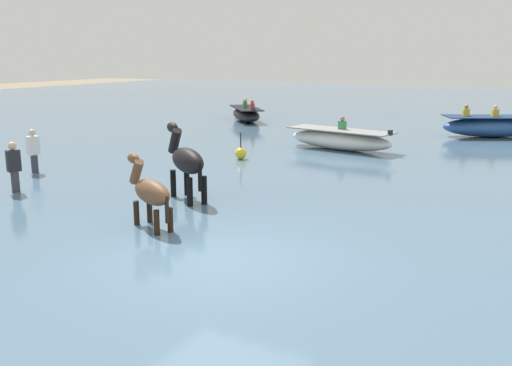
{
  "coord_description": "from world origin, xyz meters",
  "views": [
    {
      "loc": [
        5.21,
        -7.8,
        3.79
      ],
      "look_at": [
        -1.35,
        3.56,
        0.84
      ],
      "focal_mm": 40.71,
      "sensor_mm": 36.0,
      "label": 1
    }
  ],
  "objects_px": {
    "person_wading_close": "(14,172)",
    "person_spectator_far": "(34,155)",
    "boat_far_offshore": "(493,126)",
    "boat_near_starboard": "(246,114)",
    "horse_lead_black": "(186,162)",
    "channel_buoy": "(241,153)",
    "horse_trailing_bay": "(150,194)",
    "boat_distant_east": "(340,139)"
  },
  "relations": [
    {
      "from": "channel_buoy",
      "to": "person_wading_close",
      "type": "bearing_deg",
      "value": -110.14
    },
    {
      "from": "horse_lead_black",
      "to": "channel_buoy",
      "type": "xyz_separation_m",
      "value": [
        -1.72,
        5.29,
        -0.71
      ]
    },
    {
      "from": "boat_far_offshore",
      "to": "boat_distant_east",
      "type": "bearing_deg",
      "value": -124.72
    },
    {
      "from": "boat_distant_east",
      "to": "boat_far_offshore",
      "type": "xyz_separation_m",
      "value": [
        4.32,
        6.23,
        0.07
      ]
    },
    {
      "from": "boat_near_starboard",
      "to": "person_wading_close",
      "type": "distance_m",
      "value": 16.7
    },
    {
      "from": "channel_buoy",
      "to": "horse_lead_black",
      "type": "bearing_deg",
      "value": -71.95
    },
    {
      "from": "horse_lead_black",
      "to": "boat_far_offshore",
      "type": "bearing_deg",
      "value": 72.65
    },
    {
      "from": "channel_buoy",
      "to": "boat_far_offshore",
      "type": "bearing_deg",
      "value": 56.61
    },
    {
      "from": "horse_trailing_bay",
      "to": "boat_far_offshore",
      "type": "relative_size",
      "value": 0.41
    },
    {
      "from": "horse_trailing_bay",
      "to": "person_wading_close",
      "type": "bearing_deg",
      "value": 172.31
    },
    {
      "from": "person_spectator_far",
      "to": "channel_buoy",
      "type": "distance_m",
      "value": 6.42
    },
    {
      "from": "boat_distant_east",
      "to": "person_wading_close",
      "type": "distance_m",
      "value": 11.32
    },
    {
      "from": "person_wading_close",
      "to": "person_spectator_far",
      "type": "height_order",
      "value": "same"
    },
    {
      "from": "horse_trailing_bay",
      "to": "channel_buoy",
      "type": "bearing_deg",
      "value": 108.32
    },
    {
      "from": "horse_lead_black",
      "to": "horse_trailing_bay",
      "type": "height_order",
      "value": "horse_lead_black"
    },
    {
      "from": "boat_far_offshore",
      "to": "channel_buoy",
      "type": "xyz_separation_m",
      "value": [
        -6.42,
        -9.74,
        -0.24
      ]
    },
    {
      "from": "boat_near_starboard",
      "to": "channel_buoy",
      "type": "xyz_separation_m",
      "value": [
        5.54,
        -9.59,
        -0.16
      ]
    },
    {
      "from": "boat_distant_east",
      "to": "person_wading_close",
      "type": "bearing_deg",
      "value": -114.01
    },
    {
      "from": "boat_far_offshore",
      "to": "horse_lead_black",
      "type": "bearing_deg",
      "value": -107.35
    },
    {
      "from": "horse_trailing_bay",
      "to": "person_wading_close",
      "type": "height_order",
      "value": "horse_trailing_bay"
    },
    {
      "from": "horse_trailing_bay",
      "to": "channel_buoy",
      "type": "height_order",
      "value": "horse_trailing_bay"
    },
    {
      "from": "horse_lead_black",
      "to": "boat_distant_east",
      "type": "height_order",
      "value": "horse_lead_black"
    },
    {
      "from": "person_wading_close",
      "to": "horse_trailing_bay",
      "type": "bearing_deg",
      "value": -7.69
    },
    {
      "from": "person_wading_close",
      "to": "person_spectator_far",
      "type": "xyz_separation_m",
      "value": [
        -1.59,
        1.91,
        0.0
      ]
    },
    {
      "from": "horse_lead_black",
      "to": "boat_distant_east",
      "type": "xyz_separation_m",
      "value": [
        0.38,
        8.8,
        -0.54
      ]
    },
    {
      "from": "horse_trailing_bay",
      "to": "boat_distant_east",
      "type": "bearing_deg",
      "value": 92.01
    },
    {
      "from": "boat_distant_east",
      "to": "boat_near_starboard",
      "type": "distance_m",
      "value": 9.77
    },
    {
      "from": "horse_trailing_bay",
      "to": "boat_distant_east",
      "type": "xyz_separation_m",
      "value": [
        -0.39,
        11.02,
        -0.34
      ]
    },
    {
      "from": "horse_lead_black",
      "to": "boat_near_starboard",
      "type": "relative_size",
      "value": 0.59
    },
    {
      "from": "boat_near_starboard",
      "to": "horse_lead_black",
      "type": "bearing_deg",
      "value": -63.97
    },
    {
      "from": "person_wading_close",
      "to": "channel_buoy",
      "type": "relative_size",
      "value": 1.83
    },
    {
      "from": "boat_near_starboard",
      "to": "channel_buoy",
      "type": "height_order",
      "value": "boat_near_starboard"
    },
    {
      "from": "boat_far_offshore",
      "to": "person_wading_close",
      "type": "bearing_deg",
      "value": -118.3
    },
    {
      "from": "boat_distant_east",
      "to": "channel_buoy",
      "type": "bearing_deg",
      "value": -120.91
    },
    {
      "from": "boat_far_offshore",
      "to": "person_wading_close",
      "type": "distance_m",
      "value": 18.83
    },
    {
      "from": "boat_far_offshore",
      "to": "person_wading_close",
      "type": "relative_size",
      "value": 2.67
    },
    {
      "from": "horse_lead_black",
      "to": "horse_trailing_bay",
      "type": "distance_m",
      "value": 2.36
    },
    {
      "from": "horse_trailing_bay",
      "to": "person_spectator_far",
      "type": "bearing_deg",
      "value": 158.6
    },
    {
      "from": "boat_far_offshore",
      "to": "channel_buoy",
      "type": "distance_m",
      "value": 11.67
    },
    {
      "from": "boat_near_starboard",
      "to": "person_spectator_far",
      "type": "bearing_deg",
      "value": -84.31
    },
    {
      "from": "person_spectator_far",
      "to": "boat_far_offshore",
      "type": "bearing_deg",
      "value": 54.37
    },
    {
      "from": "boat_distant_east",
      "to": "person_spectator_far",
      "type": "relative_size",
      "value": 2.61
    }
  ]
}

